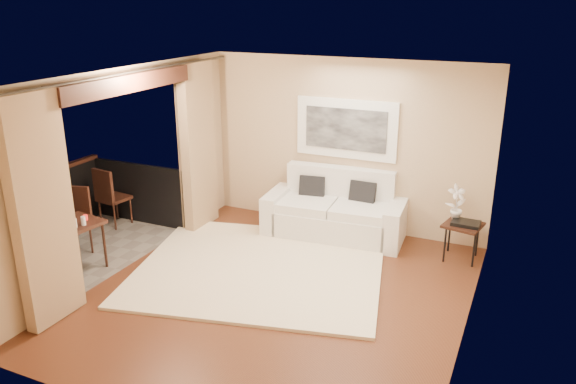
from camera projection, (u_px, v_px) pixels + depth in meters
The scene contains 18 objects.
floor at pixel (278, 294), 7.07m from camera, with size 5.00×5.00×0.00m, color #5C2F1B.
room_shell at pixel (125, 83), 7.07m from camera, with size 5.00×6.40×5.00m.
balcony at pixel (76, 238), 8.30m from camera, with size 1.81×2.60×1.17m.
curtains at pixel (134, 173), 7.45m from camera, with size 0.16×4.80×2.64m.
artwork at pixel (346, 129), 8.65m from camera, with size 1.62×0.07×0.92m.
rug at pixel (260, 268), 7.71m from camera, with size 3.28×2.86×0.04m, color #F8E9C8.
sofa at pixel (335, 213), 8.75m from camera, with size 2.20×1.08×1.03m.
side_table at pixel (463, 228), 7.88m from camera, with size 0.58×0.58×0.53m.
tray at pixel (466, 223), 7.82m from camera, with size 0.38×0.28×0.05m, color black.
orchid at pixel (457, 203), 7.92m from camera, with size 0.28×0.19×0.52m, color white.
bistro_table at pixel (75, 228), 7.47m from camera, with size 0.69×0.69×0.71m.
balcony_chair_far at pixel (109, 193), 8.99m from camera, with size 0.48×0.48×0.98m.
balcony_chair_near at pixel (74, 216), 7.98m from camera, with size 0.54×0.54×1.01m.
ice_bucket at pixel (68, 212), 7.53m from camera, with size 0.18×0.18×0.20m, color silver.
candle at pixel (85, 218), 7.51m from camera, with size 0.06×0.06×0.07m, color red.
vase at pixel (64, 221), 7.24m from camera, with size 0.04×0.04×0.18m, color silver.
glass_a at pixel (75, 223), 7.26m from camera, with size 0.06×0.06×0.12m, color white.
glass_b at pixel (83, 221), 7.33m from camera, with size 0.06×0.06×0.12m, color white.
Camera 1 is at (2.69, -5.65, 3.53)m, focal length 35.00 mm.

